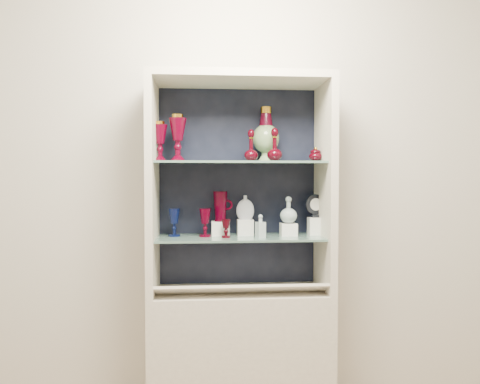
{
  "coord_description": "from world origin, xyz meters",
  "views": [
    {
      "loc": [
        -0.21,
        -1.05,
        1.39
      ],
      "look_at": [
        0.0,
        1.53,
        1.3
      ],
      "focal_mm": 35.0,
      "sensor_mm": 36.0,
      "label": 1
    }
  ],
  "objects": [
    {
      "name": "enamel_urn",
      "position": [
        0.16,
        1.64,
        1.63
      ],
      "size": [
        0.2,
        0.2,
        0.32
      ],
      "primitive_type": null,
      "rotation": [
        0.0,
        0.0,
        -0.42
      ],
      "color": "#134C2C",
      "rests_on": "shelf_upper"
    },
    {
      "name": "ruby_decanter_b",
      "position": [
        0.19,
        1.52,
        1.57
      ],
      "size": [
        0.11,
        0.11,
        0.2
      ],
      "primitive_type": null,
      "rotation": [
        0.0,
        0.0,
        -0.39
      ],
      "color": "#3A020B",
      "rests_on": "shelf_upper"
    },
    {
      "name": "riser_ruby_pitcher",
      "position": [
        -0.11,
        1.6,
        1.09
      ],
      "size": [
        0.1,
        0.1,
        0.08
      ],
      "primitive_type": "cube",
      "color": "silver",
      "rests_on": "shelf_lower"
    },
    {
      "name": "riser_clear_round_decanter",
      "position": [
        0.28,
        1.56,
        1.08
      ],
      "size": [
        0.09,
        0.09,
        0.07
      ],
      "primitive_type": "cube",
      "color": "silver",
      "rests_on": "shelf_lower"
    },
    {
      "name": "cobalt_goblet",
      "position": [
        -0.37,
        1.58,
        1.13
      ],
      "size": [
        0.07,
        0.07,
        0.16
      ],
      "primitive_type": null,
      "rotation": [
        0.0,
        0.0,
        -0.09
      ],
      "color": "#08103C",
      "rests_on": "shelf_lower"
    },
    {
      "name": "ruby_decanter_a",
      "position": [
        0.06,
        1.54,
        1.57
      ],
      "size": [
        0.1,
        0.1,
        0.2
      ],
      "primitive_type": null,
      "rotation": [
        0.0,
        0.0,
        0.33
      ],
      "color": "#3A020B",
      "rests_on": "shelf_upper"
    },
    {
      "name": "cabinet_back_panel",
      "position": [
        0.0,
        1.72,
        1.32
      ],
      "size": [
        0.98,
        0.02,
        1.15
      ],
      "primitive_type": "cube",
      "color": "black",
      "rests_on": "cabinet_base"
    },
    {
      "name": "label_card_1",
      "position": [
        0.08,
        1.42,
        0.8
      ],
      "size": [
        0.1,
        0.06,
        0.03
      ],
      "primitive_type": "cube",
      "rotation": [
        -0.44,
        0.0,
        0.0
      ],
      "color": "white",
      "rests_on": "label_ledge"
    },
    {
      "name": "cabinet_base",
      "position": [
        0.0,
        1.53,
        0.38
      ],
      "size": [
        1.0,
        0.4,
        0.75
      ],
      "primitive_type": "cube",
      "color": "beige",
      "rests_on": "ground"
    },
    {
      "name": "label_card_0",
      "position": [
        0.27,
        1.42,
        0.8
      ],
      "size": [
        0.1,
        0.06,
        0.03
      ],
      "primitive_type": "cube",
      "rotation": [
        -0.44,
        0.0,
        0.0
      ],
      "color": "white",
      "rests_on": "label_ledge"
    },
    {
      "name": "riser_cameo_medallion",
      "position": [
        0.44,
        1.59,
        1.1
      ],
      "size": [
        0.08,
        0.08,
        0.1
      ],
      "primitive_type": "cube",
      "color": "silver",
      "rests_on": "shelf_lower"
    },
    {
      "name": "clear_round_decanter",
      "position": [
        0.28,
        1.56,
        1.19
      ],
      "size": [
        0.1,
        0.1,
        0.15
      ],
      "primitive_type": null,
      "rotation": [
        0.0,
        0.0,
        0.07
      ],
      "color": "#97ABAF",
      "rests_on": "riser_clear_round_decanter"
    },
    {
      "name": "shelf_upper",
      "position": [
        0.0,
        1.55,
        1.46
      ],
      "size": [
        0.92,
        0.34,
        0.01
      ],
      "primitive_type": "cube",
      "color": "slate",
      "rests_on": "cabinet_side_left"
    },
    {
      "name": "cabinet_side_left",
      "position": [
        -0.48,
        1.53,
        1.32
      ],
      "size": [
        0.04,
        0.4,
        1.15
      ],
      "primitive_type": "cube",
      "color": "beige",
      "rests_on": "cabinet_base"
    },
    {
      "name": "ruby_goblet_tall",
      "position": [
        -0.19,
        1.55,
        1.13
      ],
      "size": [
        0.07,
        0.07,
        0.16
      ],
      "primitive_type": null,
      "rotation": [
        0.0,
        0.0,
        -0.11
      ],
      "color": "#490013",
      "rests_on": "shelf_lower"
    },
    {
      "name": "label_card_2",
      "position": [
        -0.26,
        1.42,
        0.8
      ],
      "size": [
        0.1,
        0.06,
        0.03
      ],
      "primitive_type": "cube",
      "rotation": [
        -0.44,
        0.0,
        0.0
      ],
      "color": "white",
      "rests_on": "label_ledge"
    },
    {
      "name": "cameo_medallion",
      "position": [
        0.44,
        1.59,
        1.22
      ],
      "size": [
        0.12,
        0.06,
        0.14
      ],
      "primitive_type": null,
      "rotation": [
        0.0,
        0.0,
        0.18
      ],
      "color": "black",
      "rests_on": "riser_cameo_medallion"
    },
    {
      "name": "shelf_lower",
      "position": [
        0.0,
        1.55,
        1.04
      ],
      "size": [
        0.92,
        0.34,
        0.01
      ],
      "primitive_type": "cube",
      "color": "slate",
      "rests_on": "cabinet_side_left"
    },
    {
      "name": "riser_flat_flask",
      "position": [
        0.04,
        1.6,
        1.09
      ],
      "size": [
        0.09,
        0.09,
        0.09
      ],
      "primitive_type": "cube",
      "color": "silver",
      "rests_on": "shelf_lower"
    },
    {
      "name": "lidded_bowl",
      "position": [
        0.43,
        1.54,
        1.51
      ],
      "size": [
        0.09,
        0.09,
        0.08
      ],
      "primitive_type": null,
      "rotation": [
        0.0,
        0.0,
        -0.18
      ],
      "color": "#3A020B",
      "rests_on": "shelf_upper"
    },
    {
      "name": "pedestal_lamp_left",
      "position": [
        -0.44,
        1.55,
        1.58
      ],
      "size": [
        0.11,
        0.11,
        0.22
      ],
      "primitive_type": null,
      "rotation": [
        0.0,
        0.0,
        0.32
      ],
      "color": "#490013",
      "rests_on": "shelf_upper"
    },
    {
      "name": "wall_back",
      "position": [
        0.0,
        1.75,
        1.4
      ],
      "size": [
        3.5,
        0.02,
        2.8
      ],
      "primitive_type": "cube",
      "color": "beige",
      "rests_on": "ground"
    },
    {
      "name": "label_ledge",
      "position": [
        0.0,
        1.42,
        0.78
      ],
      "size": [
        0.92,
        0.17,
        0.09
      ],
      "primitive_type": "cube",
      "rotation": [
        -0.44,
        0.0,
        0.0
      ],
      "color": "beige",
      "rests_on": "cabinet_base"
    },
    {
      "name": "cabinet_top_cap",
      "position": [
        0.0,
        1.53,
        1.92
      ],
      "size": [
        1.0,
        0.4,
        0.04
      ],
      "primitive_type": "cube",
      "color": "beige",
      "rests_on": "cabinet_side_left"
    },
    {
      "name": "cabinet_side_right",
      "position": [
        0.48,
        1.53,
        1.32
      ],
      "size": [
        0.04,
        0.4,
        1.15
      ],
      "primitive_type": "cube",
      "color": "beige",
      "rests_on": "cabinet_base"
    },
    {
      "name": "ruby_goblet_small",
      "position": [
        -0.08,
        1.51,
        1.1
      ],
      "size": [
        0.07,
        0.07,
        0.1
      ],
      "primitive_type": null,
      "rotation": [
        0.0,
        0.0,
        -0.37
      ],
      "color": "#3A020B",
      "rests_on": "shelf_lower"
    },
    {
      "name": "flat_flask",
      "position": [
        0.04,
        1.6,
        1.21
      ],
      "size": [
        0.11,
        0.06,
        0.14
      ],
      "primitive_type": null,
      "rotation": [
        0.0,
        0.0,
        -0.19
      ],
      "color": "#A6ACB8",
      "rests_on": "riser_flat_flask"
    },
    {
      "name": "pedestal_lamp_right",
      "position": [
        -0.34,
        1.55,
        1.6
      ],
      "size": [
        0.13,
        0.13,
        0.26
      ],
      "primitive_type": null,
      "rotation": [
        0.0,
        0.0,
        0.35
      ],
      "color": "#490013",
      "rests_on": "shelf_upper"
    },
    {
      "name": "ruby_pitcher",
      "position": [
        -0.11,
        1.6,
        1.22
      ],
      "size": [
        0.14,
        0.1,
        0.17
      ],
      "primitive_type": null,
      "rotation": [
        0.0,
        0.0,
        -0.13
      ],
      "color": "#490013",
      "rests_on": "riser_ruby_pitcher"
    },
    {
      "name": "clear_square_bottle",
      "position": [
        0.11,
        1.47,
        1.11
      ],
      "size": [
        0.06,
        0.06,
        0.13
      ],
      "primitive_type": null,
      "rotation": [
        0.0,
        0.0,
        0.37
      ],
      "color": "#97ABAF",
      "rests_on": "shelf_lower"
    }
  ]
}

